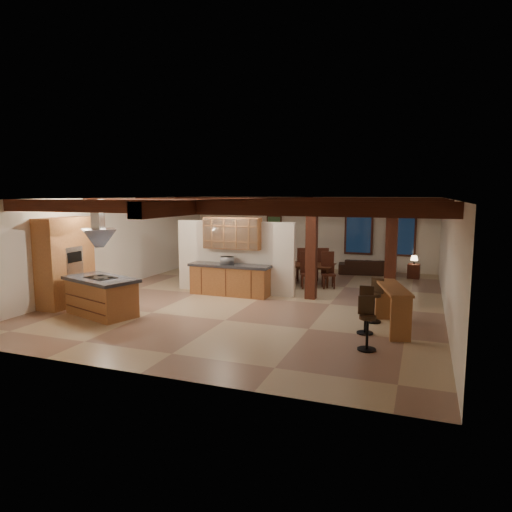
% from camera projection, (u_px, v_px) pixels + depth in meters
% --- Properties ---
extents(ground, '(12.00, 12.00, 0.00)m').
position_uv_depth(ground, '(260.00, 298.00, 13.31)').
color(ground, tan).
rests_on(ground, ground).
extents(room_walls, '(12.00, 12.00, 12.00)m').
position_uv_depth(room_walls, '(260.00, 238.00, 13.07)').
color(room_walls, white).
rests_on(room_walls, ground).
extents(ceiling_beams, '(10.00, 12.00, 0.28)m').
position_uv_depth(ceiling_beams, '(260.00, 203.00, 12.94)').
color(ceiling_beams, '#37170D').
rests_on(ceiling_beams, room_walls).
extents(timber_posts, '(2.50, 0.30, 2.90)m').
position_uv_depth(timber_posts, '(350.00, 240.00, 12.68)').
color(timber_posts, '#37170D').
rests_on(timber_posts, ground).
extents(partition_wall, '(3.80, 0.18, 2.20)m').
position_uv_depth(partition_wall, '(235.00, 257.00, 13.97)').
color(partition_wall, white).
rests_on(partition_wall, ground).
extents(pantry_cabinet, '(0.67, 1.60, 2.40)m').
position_uv_depth(pantry_cabinet, '(65.00, 262.00, 12.33)').
color(pantry_cabinet, '#9F6533').
rests_on(pantry_cabinet, ground).
extents(back_counter, '(2.50, 0.66, 0.94)m').
position_uv_depth(back_counter, '(230.00, 279.00, 13.69)').
color(back_counter, '#9F6533').
rests_on(back_counter, ground).
extents(upper_display_cabinet, '(1.80, 0.36, 0.95)m').
position_uv_depth(upper_display_cabinet, '(232.00, 233.00, 13.69)').
color(upper_display_cabinet, '#9F6533').
rests_on(upper_display_cabinet, partition_wall).
extents(range_hood, '(1.10, 1.10, 1.40)m').
position_uv_depth(range_hood, '(99.00, 245.00, 11.24)').
color(range_hood, silver).
rests_on(range_hood, room_walls).
extents(back_windows, '(2.70, 0.07, 1.70)m').
position_uv_depth(back_windows, '(380.00, 234.00, 17.66)').
color(back_windows, '#37170D').
rests_on(back_windows, room_walls).
extents(framed_art, '(0.65, 0.05, 0.85)m').
position_uv_depth(framed_art, '(274.00, 226.00, 19.11)').
color(framed_art, '#37170D').
rests_on(framed_art, room_walls).
extents(recessed_cans, '(3.16, 2.46, 0.03)m').
position_uv_depth(recessed_cans, '(145.00, 200.00, 11.99)').
color(recessed_cans, silver).
rests_on(recessed_cans, room_walls).
extents(kitchen_island, '(2.18, 1.60, 0.97)m').
position_uv_depth(kitchen_island, '(101.00, 296.00, 11.42)').
color(kitchen_island, '#9F6533').
rests_on(kitchen_island, ground).
extents(dining_table, '(1.95, 1.10, 0.68)m').
position_uv_depth(dining_table, '(305.00, 274.00, 15.39)').
color(dining_table, '#401E10').
rests_on(dining_table, ground).
extents(sofa, '(2.02, 1.03, 0.56)m').
position_uv_depth(sofa, '(365.00, 267.00, 17.29)').
color(sofa, black).
rests_on(sofa, ground).
extents(microwave, '(0.47, 0.39, 0.22)m').
position_uv_depth(microwave, '(227.00, 260.00, 13.64)').
color(microwave, silver).
rests_on(microwave, back_counter).
extents(bar_counter, '(0.96, 1.94, 0.99)m').
position_uv_depth(bar_counter, '(392.00, 300.00, 10.18)').
color(bar_counter, '#9F6533').
rests_on(bar_counter, ground).
extents(side_table, '(0.44, 0.44, 0.52)m').
position_uv_depth(side_table, '(414.00, 271.00, 16.44)').
color(side_table, '#37170D').
rests_on(side_table, ground).
extents(table_lamp, '(0.26, 0.26, 0.31)m').
position_uv_depth(table_lamp, '(414.00, 258.00, 16.37)').
color(table_lamp, black).
rests_on(table_lamp, side_table).
extents(bar_stool_a, '(0.39, 0.40, 1.05)m').
position_uv_depth(bar_stool_a, '(367.00, 323.00, 8.87)').
color(bar_stool_a, black).
rests_on(bar_stool_a, ground).
extents(bar_stool_b, '(0.36, 0.36, 1.03)m').
position_uv_depth(bar_stool_b, '(366.00, 310.00, 9.92)').
color(bar_stool_b, black).
rests_on(bar_stool_b, ground).
extents(bar_stool_c, '(0.39, 0.40, 1.04)m').
position_uv_depth(bar_stool_c, '(375.00, 300.00, 10.79)').
color(bar_stool_c, black).
rests_on(bar_stool_c, ground).
extents(dining_chairs, '(2.31, 2.31, 1.17)m').
position_uv_depth(dining_chairs, '(305.00, 267.00, 15.35)').
color(dining_chairs, '#37170D').
rests_on(dining_chairs, ground).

